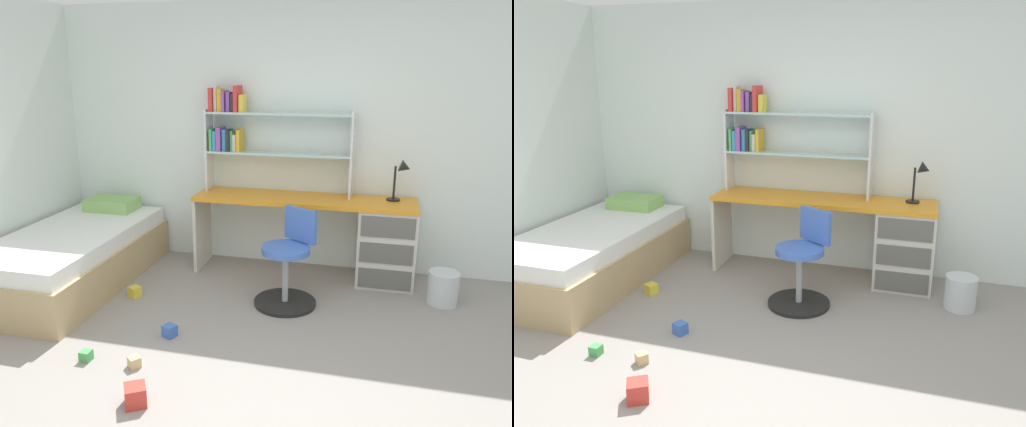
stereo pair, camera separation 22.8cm
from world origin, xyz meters
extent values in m
cube|color=gray|center=(0.00, 0.00, -0.01)|extent=(6.13, 5.83, 0.02)
cube|color=silver|center=(0.00, 2.45, 1.26)|extent=(6.13, 0.06, 2.53)
cube|color=orange|center=(-0.05, 2.15, 0.74)|extent=(2.04, 0.50, 0.04)
cube|color=beige|center=(0.72, 2.15, 0.36)|extent=(0.50, 0.48, 0.72)
cube|color=beige|center=(-1.06, 2.15, 0.36)|extent=(0.03, 0.45, 0.72)
cube|color=#5E5B57|center=(0.72, 1.90, 0.12)|extent=(0.45, 0.01, 0.18)
cube|color=#5E5B57|center=(0.72, 1.90, 0.36)|extent=(0.45, 0.01, 0.18)
cube|color=#5E5B57|center=(0.72, 1.90, 0.60)|extent=(0.45, 0.01, 0.18)
cube|color=silver|center=(-1.01, 2.28, 1.15)|extent=(0.02, 0.22, 0.78)
cube|color=silver|center=(0.36, 2.28, 1.15)|extent=(0.02, 0.22, 0.78)
cube|color=silver|center=(-0.33, 2.28, 1.14)|extent=(1.35, 0.22, 0.02)
cube|color=silver|center=(-0.33, 2.28, 1.51)|extent=(1.35, 0.22, 0.02)
cube|color=#4CA559|center=(-0.97, 2.28, 1.25)|extent=(0.03, 0.19, 0.21)
cube|color=#338CBF|center=(-0.94, 2.28, 1.24)|extent=(0.03, 0.18, 0.19)
cube|color=purple|center=(-0.89, 2.28, 1.26)|extent=(0.04, 0.19, 0.22)
cube|color=#338CBF|center=(-0.84, 2.28, 1.25)|extent=(0.04, 0.14, 0.20)
cube|color=#26262D|center=(-0.81, 2.28, 1.25)|extent=(0.03, 0.16, 0.20)
cube|color=#4CA559|center=(-0.77, 2.28, 1.24)|extent=(0.02, 0.12, 0.19)
cube|color=beige|center=(-0.74, 2.28, 1.23)|extent=(0.03, 0.14, 0.16)
cube|color=gold|center=(-0.70, 2.28, 1.25)|extent=(0.03, 0.19, 0.21)
cube|color=red|center=(-0.97, 2.28, 1.63)|extent=(0.04, 0.18, 0.22)
cube|color=beige|center=(-0.93, 2.28, 1.64)|extent=(0.03, 0.13, 0.24)
cube|color=gold|center=(-0.88, 2.28, 1.62)|extent=(0.04, 0.14, 0.21)
cube|color=purple|center=(-0.84, 2.28, 1.61)|extent=(0.03, 0.18, 0.19)
cube|color=purple|center=(-0.80, 2.28, 1.61)|extent=(0.04, 0.13, 0.18)
cube|color=#26262D|center=(-0.76, 2.28, 1.60)|extent=(0.03, 0.15, 0.16)
cube|color=red|center=(-0.72, 2.28, 1.64)|extent=(0.04, 0.20, 0.24)
cube|color=yellow|center=(-0.67, 2.28, 1.60)|extent=(0.04, 0.14, 0.16)
cylinder|color=black|center=(0.75, 2.23, 0.76)|extent=(0.12, 0.12, 0.02)
cylinder|color=black|center=(0.75, 2.23, 0.92)|extent=(0.02, 0.02, 0.30)
cone|color=black|center=(0.83, 2.18, 1.07)|extent=(0.12, 0.11, 0.13)
cylinder|color=black|center=(-0.08, 1.45, 0.01)|extent=(0.52, 0.52, 0.03)
cylinder|color=#A5A8AD|center=(-0.08, 1.45, 0.23)|extent=(0.05, 0.05, 0.46)
cylinder|color=#3F66BF|center=(-0.08, 1.45, 0.48)|extent=(0.40, 0.40, 0.05)
cube|color=#3F66BF|center=(0.01, 1.61, 0.66)|extent=(0.29, 0.20, 0.28)
cube|color=tan|center=(-2.05, 1.42, 0.18)|extent=(1.00, 1.96, 0.36)
cube|color=white|center=(-2.05, 1.42, 0.43)|extent=(0.94, 1.90, 0.14)
cube|color=#8CBF66|center=(-2.05, 2.15, 0.56)|extent=(0.50, 0.32, 0.12)
cylinder|color=silver|center=(1.19, 1.79, 0.14)|extent=(0.25, 0.25, 0.28)
cube|color=tan|center=(-0.87, 0.29, 0.04)|extent=(0.10, 0.10, 0.07)
cube|color=red|center=(-0.68, -0.07, 0.06)|extent=(0.17, 0.17, 0.12)
cube|color=#3860B7|center=(-0.80, 0.72, 0.04)|extent=(0.11, 0.11, 0.09)
cube|color=#479E51|center=(-1.22, 0.28, 0.04)|extent=(0.07, 0.07, 0.07)
cube|color=gold|center=(-1.37, 1.28, 0.05)|extent=(0.12, 0.12, 0.09)
camera|label=1|loc=(0.63, -2.35, 1.89)|focal=35.33mm
camera|label=2|loc=(0.85, -2.29, 1.89)|focal=35.33mm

